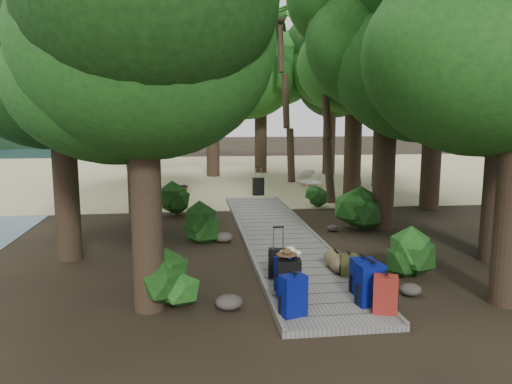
{
  "coord_description": "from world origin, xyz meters",
  "views": [
    {
      "loc": [
        -2.29,
        -11.9,
        3.34
      ],
      "look_at": [
        -0.38,
        2.79,
        1.0
      ],
      "focal_mm": 35.0,
      "sensor_mm": 36.0,
      "label": 1
    }
  ],
  "objects": [
    {
      "name": "backpack_left_c",
      "position": [
        -0.62,
        -3.32,
        0.48
      ],
      "size": [
        0.45,
        0.37,
        0.71
      ],
      "primitive_type": null,
      "rotation": [
        0.0,
        0.0,
        0.29
      ],
      "color": "#03117A",
      "rests_on": "boardwalk"
    },
    {
      "name": "backpack_right_b",
      "position": [
        0.67,
        -4.14,
        0.51
      ],
      "size": [
        0.47,
        0.36,
        0.79
      ],
      "primitive_type": null,
      "rotation": [
        0.0,
        0.0,
        0.13
      ],
      "color": "#03117A",
      "rests_on": "boardwalk"
    },
    {
      "name": "rock_left_a",
      "position": [
        -1.7,
        -3.75,
        0.13
      ],
      "size": [
        0.48,
        0.43,
        0.26
      ],
      "primitive_type": null,
      "color": "#4C473F",
      "rests_on": "ground"
    },
    {
      "name": "tree_back_b",
      "position": [
        1.63,
        16.23,
        4.97
      ],
      "size": [
        5.57,
        5.57,
        9.94
      ],
      "primitive_type": null,
      "color": "black",
      "rests_on": "ground"
    },
    {
      "name": "tree_right_d",
      "position": [
        5.98,
        4.47,
        4.79
      ],
      "size": [
        5.22,
        5.22,
        9.58
      ],
      "primitive_type": null,
      "color": "black",
      "rests_on": "ground"
    },
    {
      "name": "shrub_right_a",
      "position": [
        2.09,
        -2.55,
        0.43
      ],
      "size": [
        0.96,
        0.96,
        0.86
      ],
      "primitive_type": null,
      "color": "#184916",
      "rests_on": "ground"
    },
    {
      "name": "duffel_right_khaki",
      "position": [
        0.66,
        -2.17,
        0.3
      ],
      "size": [
        0.37,
        0.56,
        0.37
      ],
      "primitive_type": null,
      "rotation": [
        0.0,
        0.0,
        -0.01
      ],
      "color": "brown",
      "rests_on": "boardwalk"
    },
    {
      "name": "shrub_left_c",
      "position": [
        -2.81,
        4.39,
        0.51
      ],
      "size": [
        1.12,
        1.12,
        1.01
      ],
      "primitive_type": null,
      "color": "#184916",
      "rests_on": "ground"
    },
    {
      "name": "backpack_right_d",
      "position": [
        0.78,
        -2.6,
        0.36
      ],
      "size": [
        0.35,
        0.28,
        0.49
      ],
      "primitive_type": null,
      "rotation": [
        0.0,
        0.0,
        -0.16
      ],
      "color": "#41411E",
      "rests_on": "boardwalk"
    },
    {
      "name": "backpack_left_b",
      "position": [
        -0.63,
        -3.61,
        0.5
      ],
      "size": [
        0.45,
        0.34,
        0.76
      ],
      "primitive_type": null,
      "rotation": [
        0.0,
        0.0,
        -0.12
      ],
      "color": "black",
      "rests_on": "boardwalk"
    },
    {
      "name": "sun_lounger",
      "position": [
        3.12,
        10.39,
        0.35
      ],
      "size": [
        1.09,
        2.16,
        0.67
      ],
      "primitive_type": null,
      "rotation": [
        0.0,
        0.0,
        0.21
      ],
      "color": "silver",
      "rests_on": "sand_beach"
    },
    {
      "name": "shrub_left_b",
      "position": [
        -1.96,
        0.85,
        0.46
      ],
      "size": [
        1.02,
        1.02,
        0.92
      ],
      "primitive_type": null,
      "color": "#184916",
      "rests_on": "ground"
    },
    {
      "name": "rock_right_b",
      "position": [
        2.26,
        -1.59,
        0.12
      ],
      "size": [
        0.43,
        0.38,
        0.24
      ],
      "primitive_type": null,
      "color": "#4C473F",
      "rests_on": "ground"
    },
    {
      "name": "shrub_right_c",
      "position": [
        2.21,
        5.13,
        0.34
      ],
      "size": [
        0.76,
        0.76,
        0.69
      ],
      "primitive_type": null,
      "color": "#184916",
      "rests_on": "ground"
    },
    {
      "name": "tree_right_c",
      "position": [
        3.2,
        1.77,
        4.47
      ],
      "size": [
        5.17,
        5.17,
        8.94
      ],
      "primitive_type": null,
      "color": "black",
      "rests_on": "ground"
    },
    {
      "name": "tree_left_a",
      "position": [
        -3.06,
        -3.55,
        3.69
      ],
      "size": [
        4.43,
        4.43,
        7.39
      ],
      "primitive_type": null,
      "color": "black",
      "rests_on": "ground"
    },
    {
      "name": "backpack_left_a",
      "position": [
        -0.72,
        -4.41,
        0.49
      ],
      "size": [
        0.47,
        0.4,
        0.74
      ],
      "primitive_type": null,
      "rotation": [
        0.0,
        0.0,
        0.35
      ],
      "color": "#03117A",
      "rests_on": "boardwalk"
    },
    {
      "name": "palm_right_b",
      "position": [
        5.45,
        10.85,
        4.33
      ],
      "size": [
        4.48,
        4.48,
        8.66
      ],
      "primitive_type": null,
      "color": "#134513",
      "rests_on": "ground"
    },
    {
      "name": "lone_suitcase_on_sand",
      "position": [
        0.41,
        8.13,
        0.38
      ],
      "size": [
        0.47,
        0.28,
        0.72
      ],
      "primitive_type": null,
      "rotation": [
        0.0,
        0.0,
        0.05
      ],
      "color": "black",
      "rests_on": "sand_beach"
    },
    {
      "name": "sand_beach",
      "position": [
        0.0,
        16.0,
        0.01
      ],
      "size": [
        40.0,
        22.0,
        0.02
      ],
      "primitive_type": "cube",
      "color": "#CABA88",
      "rests_on": "ground"
    },
    {
      "name": "suitcase_on_boardwalk",
      "position": [
        -0.64,
        -2.56,
        0.41
      ],
      "size": [
        0.42,
        0.29,
        0.59
      ],
      "primitive_type": null,
      "rotation": [
        0.0,
        0.0,
        -0.22
      ],
      "color": "black",
      "rests_on": "boardwalk"
    },
    {
      "name": "kayak",
      "position": [
        -2.67,
        9.8,
        0.17
      ],
      "size": [
        1.26,
        3.0,
        0.29
      ],
      "primitive_type": "ellipsoid",
      "rotation": [
        0.0,
        0.0,
        -0.22
      ],
      "color": "red",
      "rests_on": "sand_beach"
    },
    {
      "name": "palm_right_a",
      "position": [
        3.03,
        6.29,
        3.67
      ],
      "size": [
        4.3,
        4.3,
        7.33
      ],
      "primitive_type": null,
      "color": "#134513",
      "rests_on": "ground"
    },
    {
      "name": "boardwalk",
      "position": [
        0.0,
        1.0,
        0.06
      ],
      "size": [
        2.0,
        12.0,
        0.12
      ],
      "primitive_type": "cube",
      "color": "gray",
      "rests_on": "ground"
    },
    {
      "name": "backpack_right_c",
      "position": [
        0.74,
        -3.52,
        0.47
      ],
      "size": [
        0.41,
        0.29,
        0.69
      ],
      "primitive_type": null,
      "rotation": [
        0.0,
        0.0,
        0.01
      ],
      "color": "#03117A",
      "rests_on": "boardwalk"
    },
    {
      "name": "palm_right_c",
      "position": [
        2.83,
        12.16,
        3.93
      ],
      "size": [
        4.94,
        4.94,
        7.85
      ],
      "primitive_type": null,
      "color": "#134513",
      "rests_on": "ground"
    },
    {
      "name": "rock_left_b",
      "position": [
        -2.85,
        -2.01,
        0.08
      ],
      "size": [
        0.31,
        0.28,
        0.17
      ],
      "primitive_type": null,
      "color": "#4C473F",
      "rests_on": "ground"
    },
    {
      "name": "rock_left_d",
      "position": [
        -1.87,
        3.39,
        0.08
      ],
      "size": [
        0.29,
        0.26,
        0.16
      ],
      "primitive_type": null,
      "color": "#4C473F",
      "rests_on": "ground"
    },
    {
      "name": "rock_right_a",
      "position": [
        1.68,
        -3.51,
        0.11
      ],
      "size": [
        0.41,
        0.37,
        0.22
      ],
      "primitive_type": null,
      "color": "#4C473F",
      "rests_on": "ground"
    },
    {
      "name": "hat_brown",
      "position": [
        -0.66,
        -3.55,
        0.94
      ],
      "size": [
        0.37,
        0.37,
        0.11
      ],
      "primitive_type": null,
      "color": "#51351E",
      "rests_on": "backpack_left_b"
    },
    {
      "name": "shrub_left_a",
      "position": [
        -2.64,
        -3.42,
        0.45
      ],
      "size": [
        1.01,
        1.01,
        0.91
      ],
      "primitive_type": null,
      "color": "#184916",
      "rests_on": "ground"
    },
    {
      "name": "shrub_right_b",
      "position": [
        2.47,
        1.87,
        0.64
      ],
      "size": [
        1.43,
        1.43,
        1.29
      ],
      "primitive_type": null,
      "color": "#184916",
      "rests_on": "ground"
    },
    {
      "name": "tree_back_a",
      "position": [
        -1.15,
        14.76,
        4.95
      ],
      "size": [
        5.72,
        5.72,
        9.9
      ],
      "primitive_type": null,
      "color": "black",
      "rests_on": "ground"
    },
    {
      "name": "ground",
      "position": [
        0.0,
        0.0,
        0.0
      ],
      "size": [
        120.0,
        120.0,
        0.0
      ],
      "primitive_type": "plane",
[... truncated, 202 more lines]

